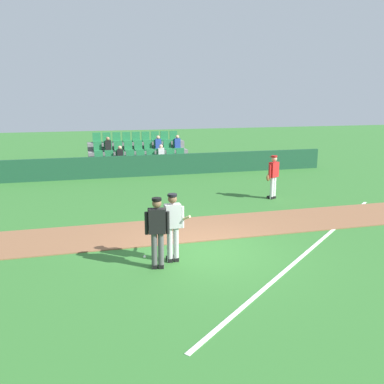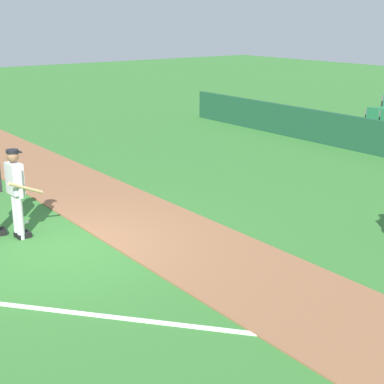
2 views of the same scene
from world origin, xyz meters
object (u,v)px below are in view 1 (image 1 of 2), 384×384
at_px(umpire_home_plate, 157,229).
at_px(runner_red_jersey, 273,175).
at_px(baseball, 145,257).
at_px(batter_grey_jersey, 173,225).

relative_size(umpire_home_plate, runner_red_jersey, 1.00).
bearing_deg(baseball, batter_grey_jersey, -31.01).
xyz_separation_m(batter_grey_jersey, umpire_home_plate, (-0.45, -0.30, 0.03)).
relative_size(batter_grey_jersey, runner_red_jersey, 1.00).
xyz_separation_m(umpire_home_plate, baseball, (-0.22, 0.70, -0.96)).
xyz_separation_m(batter_grey_jersey, baseball, (-0.67, 0.40, -0.93)).
relative_size(batter_grey_jersey, umpire_home_plate, 1.00).
bearing_deg(batter_grey_jersey, runner_red_jersey, 45.38).
height_order(batter_grey_jersey, umpire_home_plate, same).
bearing_deg(baseball, umpire_home_plate, -72.32).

